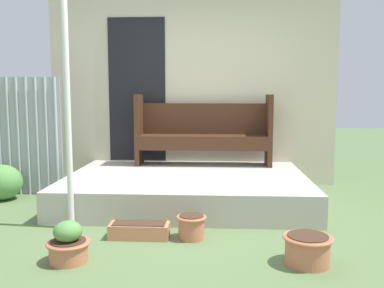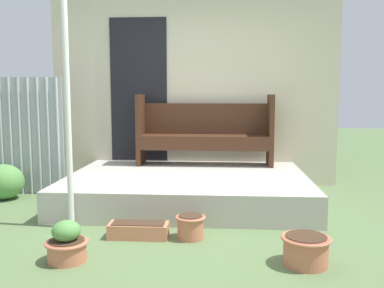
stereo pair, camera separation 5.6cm
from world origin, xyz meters
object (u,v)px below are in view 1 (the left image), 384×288
at_px(flower_pot_middle, 191,226).
at_px(flower_pot_right, 307,249).
at_px(support_post, 68,117).
at_px(flower_pot_left, 68,244).
at_px(bench, 203,130).
at_px(planter_box_rect, 139,230).
at_px(shrub_by_fence, 1,182).

distance_m(flower_pot_middle, flower_pot_right, 1.05).
distance_m(support_post, flower_pot_left, 1.26).
bearing_deg(bench, support_post, -123.78).
xyz_separation_m(support_post, planter_box_rect, (0.70, -0.25, -1.00)).
bearing_deg(flower_pot_left, planter_box_rect, 52.09).
relative_size(flower_pot_middle, planter_box_rect, 0.51).
relative_size(planter_box_rect, shrub_by_fence, 1.06).
bearing_deg(planter_box_rect, bench, 76.20).
xyz_separation_m(support_post, flower_pot_left, (0.26, -0.82, -0.93)).
xyz_separation_m(flower_pot_right, planter_box_rect, (-1.38, 0.52, -0.06)).
relative_size(flower_pot_left, planter_box_rect, 0.63).
xyz_separation_m(flower_pot_left, shrub_by_fence, (-1.47, 1.84, 0.08)).
relative_size(bench, planter_box_rect, 3.39).
distance_m(bench, shrub_by_fence, 2.62).
relative_size(support_post, shrub_by_fence, 4.25).
bearing_deg(bench, shrub_by_fence, -161.82).
distance_m(flower_pot_left, shrub_by_fence, 2.36).
distance_m(bench, flower_pot_left, 2.89).
distance_m(flower_pot_left, flower_pot_middle, 1.09).
xyz_separation_m(flower_pot_left, planter_box_rect, (0.45, 0.57, -0.07)).
bearing_deg(support_post, bench, 56.43).
height_order(flower_pot_left, flower_pot_middle, flower_pot_left).
height_order(bench, flower_pot_right, bench).
xyz_separation_m(bench, flower_pot_right, (0.87, -2.60, -0.68)).
bearing_deg(flower_pot_middle, flower_pot_left, -147.50).
xyz_separation_m(flower_pot_left, flower_pot_right, (1.83, 0.05, -0.02)).
bearing_deg(flower_pot_right, support_post, 159.84).
bearing_deg(planter_box_rect, support_post, 160.80).
xyz_separation_m(flower_pot_left, flower_pot_middle, (0.91, 0.58, -0.02)).
height_order(support_post, flower_pot_middle, support_post).
bearing_deg(support_post, flower_pot_middle, -11.39).
bearing_deg(flower_pot_right, flower_pot_left, -178.31).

